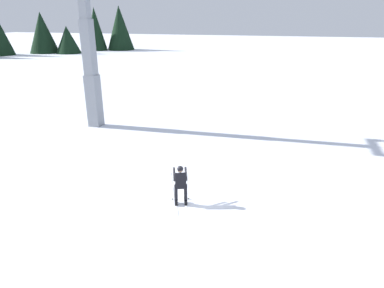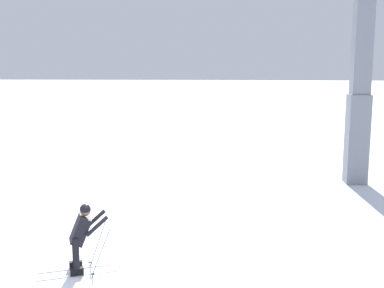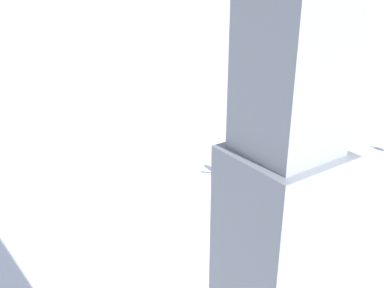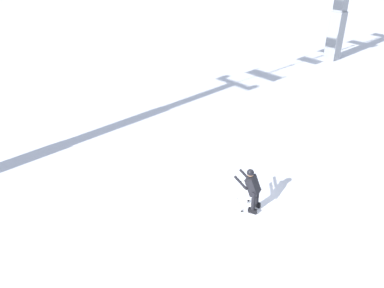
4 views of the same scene
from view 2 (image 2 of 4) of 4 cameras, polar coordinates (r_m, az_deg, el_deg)
name	(u,v)px [view 2 (image 2 of 4)]	position (r m, az deg, el deg)	size (l,w,h in m)	color
ground_plane	(110,275)	(10.89, -9.72, -15.11)	(260.00, 260.00, 0.00)	white
skier_carving_main	(81,233)	(10.86, -13.03, -10.30)	(1.12, 1.75, 1.64)	white
lift_tower_near	(361,65)	(19.04, 19.45, 8.80)	(0.78, 2.90, 10.72)	gray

